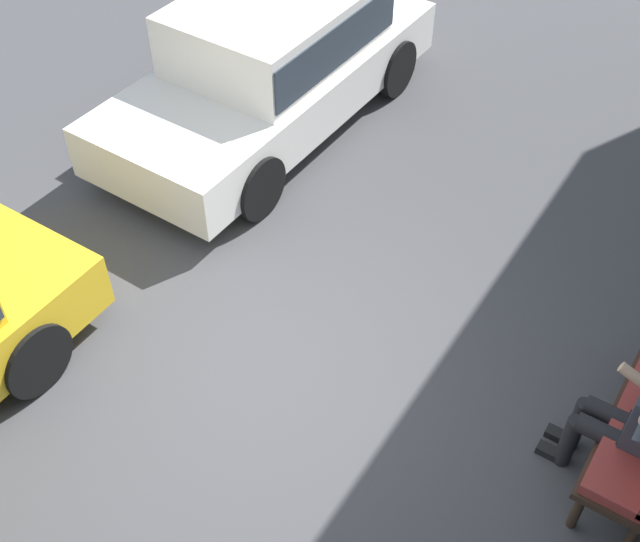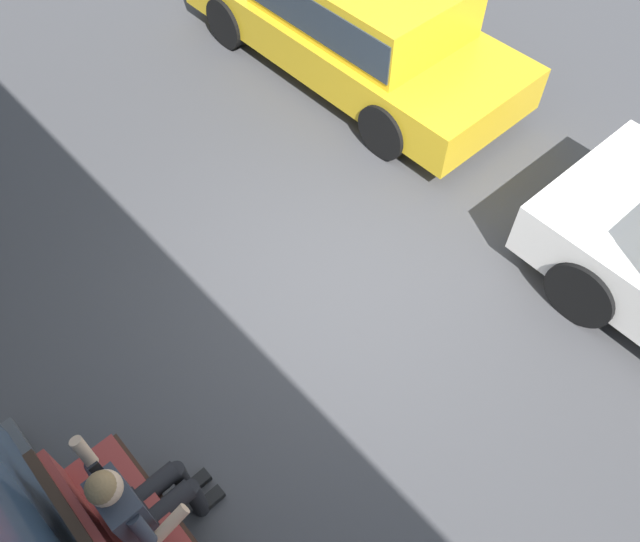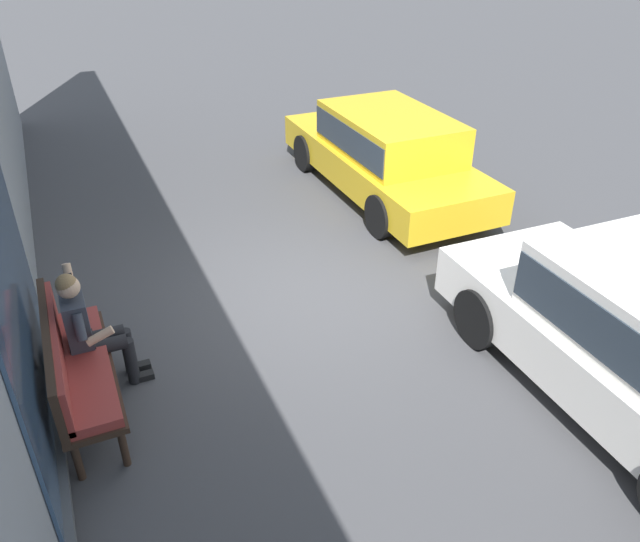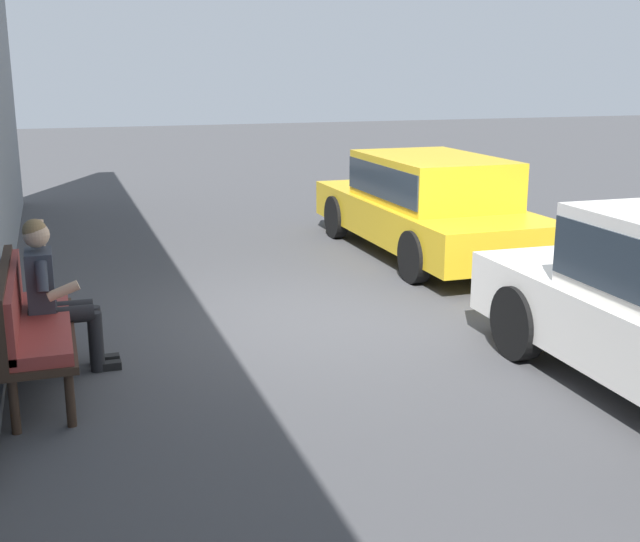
% 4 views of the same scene
% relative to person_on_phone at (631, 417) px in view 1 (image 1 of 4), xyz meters
% --- Properties ---
extents(ground_plane, '(60.00, 60.00, 0.00)m').
position_rel_person_on_phone_xyz_m(ground_plane, '(0.73, -2.67, -0.73)').
color(ground_plane, '#424244').
extents(person_on_phone, '(0.73, 0.74, 1.37)m').
position_rel_person_on_phone_xyz_m(person_on_phone, '(0.00, 0.00, 0.00)').
color(person_on_phone, black).
rests_on(person_on_phone, ground_plane).
extents(parked_car_near, '(4.41, 1.97, 1.51)m').
position_rel_person_on_phone_xyz_m(parked_car_near, '(-2.44, -4.82, 0.09)').
color(parked_car_near, white).
rests_on(parked_car_near, ground_plane).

